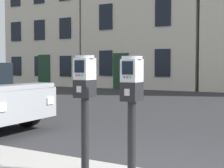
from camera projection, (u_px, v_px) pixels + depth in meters
parking_meter_near_kerb at (85, 92)px, 3.89m from camera, size 0.23×0.26×1.33m
parking_meter_twin_adjacent at (132, 95)px, 3.60m from camera, size 0.23×0.26×1.31m
townhouse_brownstone at (64, 18)px, 25.46m from camera, size 6.52×5.49×9.72m
townhouse_orange_brick at (155, 1)px, 22.30m from camera, size 7.26×6.36×11.04m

